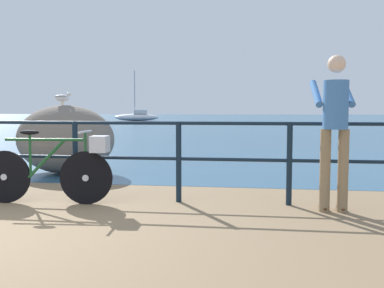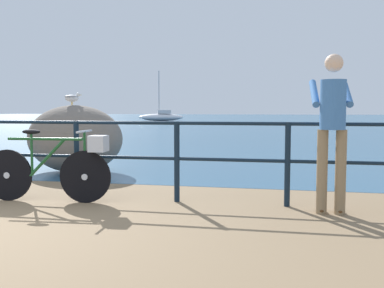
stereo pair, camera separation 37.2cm
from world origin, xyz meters
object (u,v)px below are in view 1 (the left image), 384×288
(breakwater_boulder_main, at_px, (65,139))
(seagull, at_px, (62,97))
(sailboat, at_px, (137,117))
(person_at_railing, at_px, (335,125))
(bicycle, at_px, (57,167))

(breakwater_boulder_main, xyz_separation_m, seagull, (-0.04, 0.00, 0.76))
(breakwater_boulder_main, height_order, sailboat, sailboat)
(person_at_railing, bearing_deg, sailboat, 16.33)
(bicycle, relative_size, sailboat, 0.35)
(breakwater_boulder_main, bearing_deg, bicycle, -68.18)
(breakwater_boulder_main, relative_size, seagull, 5.96)
(breakwater_boulder_main, xyz_separation_m, sailboat, (-8.19, 34.86, -0.20))
(seagull, height_order, sailboat, sailboat)
(person_at_railing, xyz_separation_m, seagull, (-4.37, 2.44, 0.39))
(bicycle, height_order, breakwater_boulder_main, breakwater_boulder_main)
(sailboat, bearing_deg, breakwater_boulder_main, 82.66)
(bicycle, bearing_deg, breakwater_boulder_main, 107.59)
(person_at_railing, distance_m, sailboat, 39.35)
(person_at_railing, bearing_deg, bicycle, 88.82)
(person_at_railing, distance_m, breakwater_boulder_main, 4.98)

